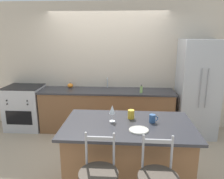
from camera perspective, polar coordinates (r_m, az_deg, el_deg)
name	(u,v)px	position (r m, az deg, el deg)	size (l,w,h in m)	color
ground_plane	(105,137)	(4.55, -1.80, -12.29)	(18.00, 18.00, 0.00)	tan
wall_back	(108,66)	(4.81, -1.10, 6.09)	(6.00, 0.07, 2.70)	beige
back_counter	(107,110)	(4.72, -1.39, -5.38)	(2.80, 0.67, 0.89)	brown
sink_faucet	(107,82)	(4.75, -1.21, 2.06)	(0.02, 0.13, 0.22)	#ADAFB5
kitchen_island	(128,157)	(2.99, 4.08, -17.23)	(1.63, 0.97, 0.95)	brown
refrigerator	(197,89)	(4.70, 21.30, 0.22)	(0.74, 0.75, 1.94)	#ADAFB5
oven_range	(25,107)	(5.17, -21.70, -4.35)	(0.77, 0.65, 0.95)	#B7B7BC
dinner_plate	(139,130)	(2.60, 7.01, -10.42)	(0.23, 0.23, 0.02)	beige
wine_glass	(112,110)	(2.79, 0.06, -5.35)	(0.08, 0.08, 0.22)	white
coffee_mug	(153,118)	(2.83, 10.54, -7.45)	(0.11, 0.08, 0.10)	#335689
tumbler_cup	(131,114)	(2.92, 5.00, -6.46)	(0.09, 0.09, 0.12)	gold
pumpkin_decoration	(70,86)	(4.87, -10.85, 1.03)	(0.12, 0.12, 0.12)	orange
soap_bottle	(141,89)	(4.40, 7.65, 0.03)	(0.05, 0.05, 0.17)	#89B260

